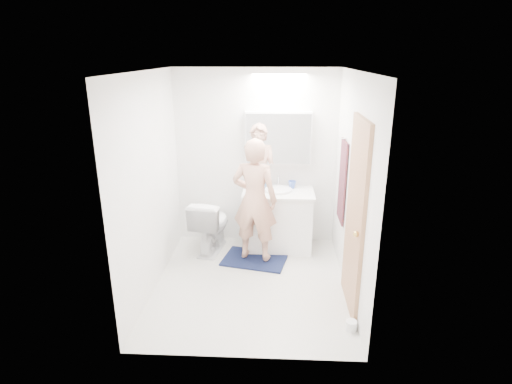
# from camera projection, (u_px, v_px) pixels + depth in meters

# --- Properties ---
(floor) EXTENTS (2.50, 2.50, 0.00)m
(floor) POSITION_uv_depth(u_px,v_px,m) (251.00, 283.00, 4.85)
(floor) COLOR silver
(floor) RESTS_ON ground
(ceiling) EXTENTS (2.50, 2.50, 0.00)m
(ceiling) POSITION_uv_depth(u_px,v_px,m) (250.00, 71.00, 4.08)
(ceiling) COLOR white
(ceiling) RESTS_ON floor
(wall_back) EXTENTS (2.50, 0.00, 2.50)m
(wall_back) POSITION_uv_depth(u_px,v_px,m) (256.00, 158.00, 5.65)
(wall_back) COLOR white
(wall_back) RESTS_ON floor
(wall_front) EXTENTS (2.50, 0.00, 2.50)m
(wall_front) POSITION_uv_depth(u_px,v_px,m) (240.00, 234.00, 3.28)
(wall_front) COLOR white
(wall_front) RESTS_ON floor
(wall_left) EXTENTS (0.00, 2.50, 2.50)m
(wall_left) POSITION_uv_depth(u_px,v_px,m) (150.00, 185.00, 4.51)
(wall_left) COLOR white
(wall_left) RESTS_ON floor
(wall_right) EXTENTS (0.00, 2.50, 2.50)m
(wall_right) POSITION_uv_depth(u_px,v_px,m) (353.00, 188.00, 4.41)
(wall_right) COLOR white
(wall_right) RESTS_ON floor
(vanity_cabinet) EXTENTS (0.90, 0.55, 0.78)m
(vanity_cabinet) POSITION_uv_depth(u_px,v_px,m) (278.00, 221.00, 5.62)
(vanity_cabinet) COLOR white
(vanity_cabinet) RESTS_ON floor
(countertop) EXTENTS (0.95, 0.58, 0.04)m
(countertop) POSITION_uv_depth(u_px,v_px,m) (278.00, 193.00, 5.49)
(countertop) COLOR white
(countertop) RESTS_ON vanity_cabinet
(sink_basin) EXTENTS (0.36, 0.36, 0.03)m
(sink_basin) POSITION_uv_depth(u_px,v_px,m) (278.00, 190.00, 5.51)
(sink_basin) COLOR white
(sink_basin) RESTS_ON countertop
(faucet) EXTENTS (0.02, 0.02, 0.16)m
(faucet) POSITION_uv_depth(u_px,v_px,m) (278.00, 181.00, 5.67)
(faucet) COLOR silver
(faucet) RESTS_ON countertop
(medicine_cabinet) EXTENTS (0.88, 0.14, 0.70)m
(medicine_cabinet) POSITION_uv_depth(u_px,v_px,m) (278.00, 138.00, 5.47)
(medicine_cabinet) COLOR white
(medicine_cabinet) RESTS_ON wall_back
(mirror_panel) EXTENTS (0.84, 0.01, 0.66)m
(mirror_panel) POSITION_uv_depth(u_px,v_px,m) (278.00, 139.00, 5.39)
(mirror_panel) COLOR silver
(mirror_panel) RESTS_ON medicine_cabinet
(toilet) EXTENTS (0.54, 0.79, 0.75)m
(toilet) POSITION_uv_depth(u_px,v_px,m) (211.00, 225.00, 5.56)
(toilet) COLOR white
(toilet) RESTS_ON floor
(bath_rug) EXTENTS (0.90, 0.71, 0.02)m
(bath_rug) POSITION_uv_depth(u_px,v_px,m) (255.00, 259.00, 5.39)
(bath_rug) COLOR #14223F
(bath_rug) RESTS_ON floor
(person) EXTENTS (0.64, 0.49, 1.57)m
(person) POSITION_uv_depth(u_px,v_px,m) (255.00, 200.00, 5.12)
(person) COLOR tan
(person) RESTS_ON bath_rug
(door) EXTENTS (0.04, 0.80, 2.00)m
(door) POSITION_uv_depth(u_px,v_px,m) (355.00, 217.00, 4.15)
(door) COLOR #A57852
(door) RESTS_ON wall_right
(door_knob) EXTENTS (0.06, 0.06, 0.06)m
(door_knob) POSITION_uv_depth(u_px,v_px,m) (356.00, 234.00, 3.88)
(door_knob) COLOR gold
(door_knob) RESTS_ON door
(towel) EXTENTS (0.02, 0.42, 1.00)m
(towel) POSITION_uv_depth(u_px,v_px,m) (342.00, 181.00, 4.97)
(towel) COLOR #1A133C
(towel) RESTS_ON wall_right
(towel_hook) EXTENTS (0.07, 0.02, 0.02)m
(towel_hook) POSITION_uv_depth(u_px,v_px,m) (344.00, 139.00, 4.80)
(towel_hook) COLOR silver
(towel_hook) RESTS_ON wall_right
(soap_bottle_a) EXTENTS (0.12, 0.12, 0.24)m
(soap_bottle_a) POSITION_uv_depth(u_px,v_px,m) (255.00, 180.00, 5.60)
(soap_bottle_a) COLOR #D6BE8A
(soap_bottle_a) RESTS_ON countertop
(soap_bottle_b) EXTENTS (0.10, 0.10, 0.16)m
(soap_bottle_b) POSITION_uv_depth(u_px,v_px,m) (267.00, 182.00, 5.64)
(soap_bottle_b) COLOR #5581B7
(soap_bottle_b) RESTS_ON countertop
(toothbrush_cup) EXTENTS (0.14, 0.14, 0.10)m
(toothbrush_cup) POSITION_uv_depth(u_px,v_px,m) (292.00, 185.00, 5.61)
(toothbrush_cup) COLOR #4263C8
(toothbrush_cup) RESTS_ON countertop
(toilet_paper_roll) EXTENTS (0.11, 0.11, 0.10)m
(toilet_paper_roll) POSITION_uv_depth(u_px,v_px,m) (351.00, 325.00, 4.01)
(toilet_paper_roll) COLOR white
(toilet_paper_roll) RESTS_ON floor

